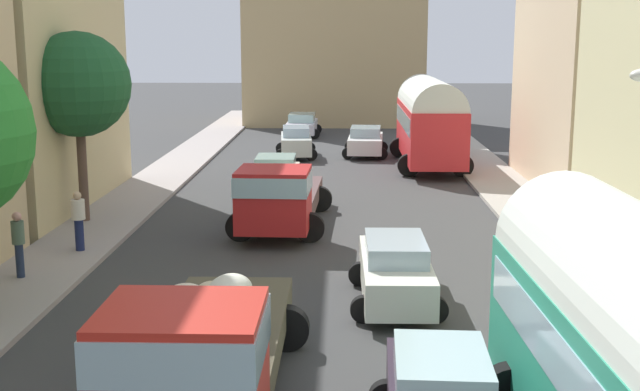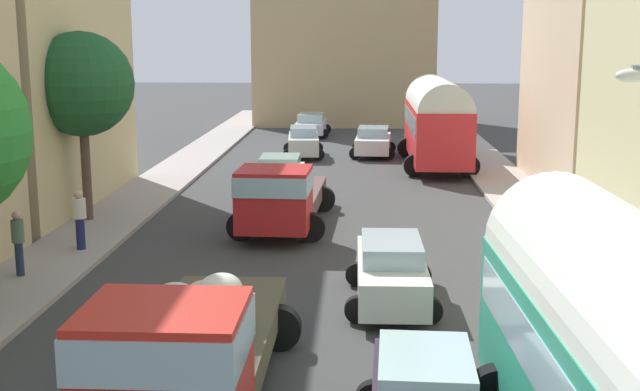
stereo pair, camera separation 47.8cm
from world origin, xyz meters
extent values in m
plane|color=#3A3A3A|center=(0.00, 27.00, 0.00)|extent=(154.00, 154.00, 0.00)
cube|color=#9D9490|center=(-7.25, 27.00, 0.07)|extent=(2.50, 70.00, 0.14)
cube|color=#A39E93|center=(7.25, 27.00, 0.07)|extent=(2.50, 70.00, 0.14)
cube|color=tan|center=(-11.25, 24.50, 6.71)|extent=(5.50, 11.03, 13.42)
cube|color=beige|center=(11.10, 28.74, 6.69)|extent=(5.19, 10.11, 13.38)
cube|color=tan|center=(0.00, 54.36, 6.97)|extent=(12.38, 7.95, 13.94)
cube|color=red|center=(4.76, 34.26, 1.73)|extent=(2.54, 9.33, 2.46)
cylinder|color=silver|center=(4.76, 34.26, 2.96)|extent=(2.49, 9.15, 2.45)
cube|color=#99B7C6|center=(4.76, 34.26, 2.27)|extent=(2.58, 8.59, 0.79)
cylinder|color=black|center=(3.56, 37.15, 0.50)|extent=(1.00, 0.35, 1.00)
cylinder|color=black|center=(5.93, 37.16, 0.50)|extent=(1.00, 0.35, 1.00)
cylinder|color=black|center=(3.59, 31.37, 0.50)|extent=(1.00, 0.35, 1.00)
cylinder|color=black|center=(5.96, 31.38, 0.50)|extent=(1.00, 0.35, 1.00)
cube|color=red|center=(-1.58, 6.14, 1.46)|extent=(2.26, 2.03, 2.02)
cube|color=#99B7C6|center=(-1.58, 6.14, 2.03)|extent=(2.31, 2.11, 0.65)
cube|color=brown|center=(-1.57, 9.80, 0.73)|extent=(2.27, 5.31, 0.55)
ellipsoid|color=beige|center=(-1.49, 9.06, 1.30)|extent=(1.00, 0.96, 0.60)
ellipsoid|color=beige|center=(-2.13, 8.86, 1.24)|extent=(1.07, 0.98, 0.48)
ellipsoid|color=beige|center=(-1.86, 10.24, 1.28)|extent=(0.81, 0.95, 0.57)
ellipsoid|color=silver|center=(-1.34, 9.28, 1.71)|extent=(1.08, 1.19, 0.59)
ellipsoid|color=beige|center=(-2.08, 9.02, 1.65)|extent=(0.80, 0.62, 0.54)
ellipsoid|color=silver|center=(-1.11, 8.88, 1.63)|extent=(0.94, 0.82, 0.53)
cylinder|color=black|center=(-0.44, 10.81, 0.45)|extent=(0.90, 0.32, 0.90)
cylinder|color=black|center=(-2.70, 10.81, 0.45)|extent=(0.90, 0.32, 0.90)
cube|color=#B11E1F|center=(-1.41, 19.28, 1.37)|extent=(2.20, 2.17, 1.83)
cube|color=#99B7C6|center=(-1.41, 19.28, 1.88)|extent=(2.25, 2.26, 0.59)
cube|color=#533D3E|center=(-1.27, 22.93, 0.73)|extent=(2.32, 5.30, 0.55)
ellipsoid|color=beige|center=(-1.31, 24.16, 1.27)|extent=(1.12, 1.10, 0.53)
ellipsoid|color=beige|center=(-1.05, 22.55, 1.27)|extent=(0.62, 0.78, 0.54)
ellipsoid|color=beige|center=(-1.13, 22.35, 1.24)|extent=(0.89, 0.97, 0.47)
ellipsoid|color=silver|center=(-1.34, 21.28, 1.56)|extent=(1.18, 1.17, 0.46)
cylinder|color=black|center=(-0.34, 19.47, 0.45)|extent=(0.90, 0.31, 0.90)
cylinder|color=black|center=(-2.46, 19.55, 0.45)|extent=(0.90, 0.31, 0.90)
cylinder|color=black|center=(-0.17, 23.86, 0.45)|extent=(0.90, 0.31, 0.90)
cylinder|color=black|center=(-2.29, 23.94, 0.45)|extent=(0.90, 0.31, 0.90)
cube|color=beige|center=(-1.95, 26.66, 0.68)|extent=(1.74, 3.65, 0.81)
cube|color=#91BDBA|center=(-1.95, 26.66, 1.33)|extent=(1.52, 1.91, 0.50)
cylinder|color=black|center=(-1.09, 25.54, 0.30)|extent=(0.60, 0.21, 0.60)
cylinder|color=black|center=(-2.79, 25.52, 0.30)|extent=(0.60, 0.21, 0.60)
cylinder|color=black|center=(-1.12, 27.79, 0.30)|extent=(0.60, 0.21, 0.60)
cylinder|color=black|center=(-2.81, 27.77, 0.30)|extent=(0.60, 0.21, 0.60)
cube|color=silver|center=(-1.77, 37.09, 0.69)|extent=(1.81, 4.13, 0.85)
cube|color=#97B3CC|center=(-1.77, 37.09, 1.35)|extent=(1.48, 2.19, 0.46)
cylinder|color=black|center=(-0.92, 35.90, 0.30)|extent=(0.60, 0.21, 0.60)
cylinder|color=black|center=(-2.43, 35.79, 0.30)|extent=(0.60, 0.21, 0.60)
cylinder|color=black|center=(-1.11, 38.39, 0.30)|extent=(0.60, 0.21, 0.60)
cylinder|color=black|center=(-2.62, 38.28, 0.30)|extent=(0.60, 0.21, 0.60)
cube|color=silver|center=(-1.91, 46.00, 0.60)|extent=(1.83, 4.30, 0.66)
cube|color=#9DC3C0|center=(-1.91, 46.00, 1.17)|extent=(1.58, 2.25, 0.50)
cylinder|color=black|center=(-1.06, 44.66, 0.30)|extent=(0.60, 0.21, 0.60)
cylinder|color=black|center=(-2.81, 44.70, 0.30)|extent=(0.60, 0.21, 0.60)
cylinder|color=black|center=(-1.01, 47.30, 0.30)|extent=(0.60, 0.21, 0.60)
cylinder|color=black|center=(-2.76, 47.34, 0.30)|extent=(0.60, 0.21, 0.60)
cube|color=#A2C1C2|center=(2.14, 6.79, 1.33)|extent=(1.45, 2.01, 0.50)
cube|color=silver|center=(1.89, 13.78, 0.68)|extent=(1.58, 4.33, 0.82)
cube|color=#A2B5C2|center=(1.89, 13.78, 1.32)|extent=(1.38, 2.26, 0.46)
cylinder|color=black|center=(1.11, 15.11, 0.30)|extent=(0.60, 0.21, 0.60)
cylinder|color=black|center=(2.65, 15.12, 0.30)|extent=(0.60, 0.21, 0.60)
cylinder|color=black|center=(1.13, 12.43, 0.30)|extent=(0.60, 0.21, 0.60)
cylinder|color=black|center=(2.68, 12.45, 0.30)|extent=(0.60, 0.21, 0.60)
cube|color=silver|center=(1.83, 37.64, 0.65)|extent=(1.95, 4.16, 0.77)
cube|color=#93B1BB|center=(1.83, 37.64, 1.28)|extent=(1.63, 2.20, 0.48)
cylinder|color=black|center=(1.04, 38.95, 0.30)|extent=(0.60, 0.21, 0.60)
cylinder|color=black|center=(2.76, 38.85, 0.30)|extent=(0.60, 0.21, 0.60)
cylinder|color=black|center=(0.90, 36.43, 0.30)|extent=(0.60, 0.21, 0.60)
cylinder|color=black|center=(2.62, 36.33, 0.30)|extent=(0.60, 0.21, 0.60)
cylinder|color=#1A234E|center=(-6.84, 17.79, 0.07)|extent=(0.21, 0.21, 0.14)
cylinder|color=#1A234E|center=(-6.84, 17.79, 0.59)|extent=(0.30, 0.30, 0.91)
cylinder|color=silver|center=(-6.84, 17.79, 1.33)|extent=(0.46, 0.46, 0.57)
sphere|color=tan|center=(-6.84, 17.79, 1.73)|extent=(0.23, 0.23, 0.23)
cylinder|color=#1F2B44|center=(-7.51, 15.12, 0.07)|extent=(0.17, 0.17, 0.14)
cylinder|color=#1F2B44|center=(-7.51, 15.12, 0.58)|extent=(0.29, 0.29, 0.88)
cylinder|color=#4E6554|center=(-7.51, 15.12, 1.31)|extent=(0.45, 0.45, 0.58)
sphere|color=tan|center=(-7.51, 15.12, 1.72)|extent=(0.24, 0.24, 0.24)
cylinder|color=brown|center=(-7.90, 21.63, 1.68)|extent=(0.31, 0.31, 3.35)
sphere|color=#1D512C|center=(-7.90, 21.63, 4.63)|extent=(3.40, 3.40, 3.40)
camera|label=1|loc=(0.66, -4.58, 6.17)|focal=45.80mm
camera|label=2|loc=(1.14, -4.56, 6.17)|focal=45.80mm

